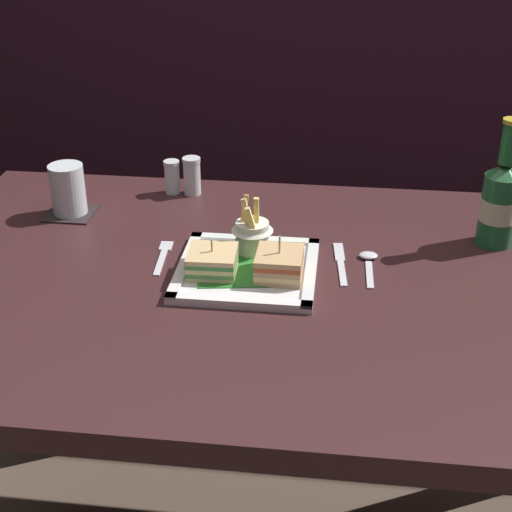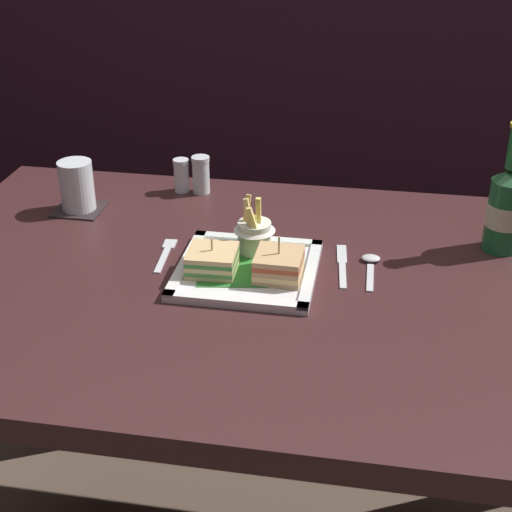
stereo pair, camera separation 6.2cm
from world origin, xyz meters
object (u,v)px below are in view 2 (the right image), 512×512
Objects in this scene: square_plate at (247,270)px; water_glass at (77,189)px; spoon at (371,263)px; pepper_shaker at (201,177)px; dining_table at (264,337)px; beer_bottle at (507,206)px; sandwich_half_right at (279,265)px; fork at (166,253)px; sandwich_half_left at (212,261)px; knife at (342,264)px; salt_shaker at (182,177)px; fries_cup at (254,231)px.

square_plate is 0.46m from water_glass.
pepper_shaker is (-0.39, 0.28, 0.03)m from spoon.
dining_table is 0.52m from beer_bottle.
pepper_shaker is (-0.17, 0.35, 0.03)m from square_plate.
square_plate is 2.86× the size of sandwich_half_right.
fork is (0.24, -0.16, -0.05)m from water_glass.
dining_table is 10.41× the size of spoon.
water_glass is 0.81× the size of spoon.
fork is at bearing 164.07° from dining_table.
sandwich_half_left reaches higher than knife.
sandwich_half_right is at bearing -153.84° from beer_bottle.
square_plate is 2.82× the size of sandwich_half_left.
beer_bottle is at bearing -14.02° from salt_shaker.
fries_cup is 0.86× the size of spoon.
fries_cup is 1.32× the size of pepper_shaker.
fork is at bearing -89.71° from pepper_shaker.
sandwich_half_left is 0.38m from pepper_shaker.
sandwich_half_right is 0.24m from fork.
knife is 0.48m from salt_shaker.
sandwich_half_left is at bearing -159.28° from beer_bottle.
square_plate is 1.93× the size of spoon.
sandwich_half_left is (-0.09, -0.01, 0.16)m from dining_table.
dining_table is 0.16m from sandwich_half_right.
knife is at bearing -40.21° from pepper_shaker.
fork is at bearing 163.69° from sandwich_half_right.
beer_bottle is 1.53× the size of knife.
water_glass is 0.23m from salt_shaker.
dining_table is at bearing -16.43° from square_plate.
pepper_shaker is (-0.11, 0.37, 0.01)m from sandwich_half_left.
salt_shaker is (-0.38, 0.28, 0.03)m from knife.
knife is at bearing 20.56° from square_plate.
salt_shaker is at bearing 112.79° from sandwich_half_left.
fries_cup is at bearing 123.97° from sandwich_half_right.
fork is 1.04× the size of spoon.
salt_shaker is at bearing 147.27° from spoon.
square_plate is 0.18m from knife.
fries_cup is at bearing 7.28° from fork.
knife is (0.17, -0.01, -0.05)m from fries_cup.
beer_bottle is at bearing 26.16° from sandwich_half_right.
fries_cup reaches higher than water_glass.
sandwich_half_right is 0.14m from knife.
beer_bottle is (0.46, 0.18, 0.08)m from square_plate.
dining_table is 15.94× the size of pepper_shaker.
knife is (0.23, 0.08, -0.03)m from sandwich_half_left.
fries_cup reaches higher than fork.
water_glass is 0.27m from pepper_shaker.
sandwich_half_right is 0.45m from beer_bottle.
knife is (0.57, -0.15, -0.05)m from water_glass.
fries_cup is 0.83× the size of fork.
dining_table is at bearing -156.26° from beer_bottle.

